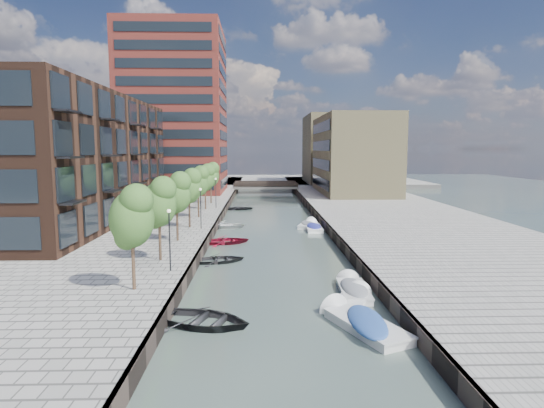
{
  "coord_description": "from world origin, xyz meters",
  "views": [
    {
      "loc": [
        -1.26,
        -21.59,
        9.03
      ],
      "look_at": [
        0.0,
        23.95,
        3.5
      ],
      "focal_mm": 30.0,
      "sensor_mm": 36.0,
      "label": 1
    }
  ],
  "objects_px": {
    "tree_4": "(198,181)",
    "motorboat_1": "(353,289)",
    "sloop_1": "(204,325)",
    "sloop_2": "(226,243)",
    "tree_1": "(159,201)",
    "sloop_3": "(224,228)",
    "tree_2": "(176,192)",
    "tree_0": "(132,215)",
    "motorboat_3": "(313,228)",
    "tree_3": "(189,186)",
    "car": "(331,192)",
    "tree_6": "(211,174)",
    "motorboat_4": "(308,225)",
    "sloop_4": "(240,210)",
    "bridge": "(266,186)",
    "motorboat_0": "(360,323)",
    "tree_5": "(205,177)",
    "sloop_0": "(219,262)",
    "motorboat_2": "(353,301)"
  },
  "relations": [
    {
      "from": "tree_5",
      "to": "sloop_3",
      "type": "height_order",
      "value": "tree_5"
    },
    {
      "from": "motorboat_4",
      "to": "sloop_4",
      "type": "bearing_deg",
      "value": 120.25
    },
    {
      "from": "tree_4",
      "to": "motorboat_1",
      "type": "height_order",
      "value": "tree_4"
    },
    {
      "from": "motorboat_1",
      "to": "tree_4",
      "type": "bearing_deg",
      "value": 116.97
    },
    {
      "from": "tree_0",
      "to": "tree_4",
      "type": "distance_m",
      "value": 28.0
    },
    {
      "from": "tree_4",
      "to": "motorboat_0",
      "type": "height_order",
      "value": "tree_4"
    },
    {
      "from": "tree_6",
      "to": "motorboat_4",
      "type": "distance_m",
      "value": 20.45
    },
    {
      "from": "sloop_3",
      "to": "motorboat_0",
      "type": "height_order",
      "value": "motorboat_0"
    },
    {
      "from": "tree_3",
      "to": "tree_2",
      "type": "bearing_deg",
      "value": -90.0
    },
    {
      "from": "tree_3",
      "to": "bridge",
      "type": "bearing_deg",
      "value": 79.75
    },
    {
      "from": "bridge",
      "to": "tree_2",
      "type": "distance_m",
      "value": 54.81
    },
    {
      "from": "tree_4",
      "to": "tree_5",
      "type": "xyz_separation_m",
      "value": [
        0.0,
        7.0,
        0.0
      ]
    },
    {
      "from": "tree_3",
      "to": "sloop_3",
      "type": "relative_size",
      "value": 1.21
    },
    {
      "from": "sloop_2",
      "to": "motorboat_1",
      "type": "xyz_separation_m",
      "value": [
        9.12,
        -15.26,
        0.2
      ]
    },
    {
      "from": "sloop_2",
      "to": "motorboat_3",
      "type": "bearing_deg",
      "value": -64.08
    },
    {
      "from": "motorboat_0",
      "to": "motorboat_1",
      "type": "height_order",
      "value": "motorboat_0"
    },
    {
      "from": "sloop_1",
      "to": "car",
      "type": "distance_m",
      "value": 58.68
    },
    {
      "from": "sloop_0",
      "to": "motorboat_4",
      "type": "height_order",
      "value": "motorboat_4"
    },
    {
      "from": "bridge",
      "to": "tree_0",
      "type": "distance_m",
      "value": 68.64
    },
    {
      "from": "sloop_1",
      "to": "tree_1",
      "type": "bearing_deg",
      "value": 43.32
    },
    {
      "from": "bridge",
      "to": "tree_0",
      "type": "xyz_separation_m",
      "value": [
        -8.5,
        -68.0,
        3.92
      ]
    },
    {
      "from": "tree_6",
      "to": "sloop_1",
      "type": "bearing_deg",
      "value": -84.51
    },
    {
      "from": "tree_3",
      "to": "tree_0",
      "type": "bearing_deg",
      "value": -90.0
    },
    {
      "from": "tree_1",
      "to": "sloop_3",
      "type": "bearing_deg",
      "value": 80.84
    },
    {
      "from": "tree_4",
      "to": "tree_2",
      "type": "bearing_deg",
      "value": -90.0
    },
    {
      "from": "motorboat_1",
      "to": "car",
      "type": "distance_m",
      "value": 51.84
    },
    {
      "from": "tree_3",
      "to": "tree_1",
      "type": "bearing_deg",
      "value": -90.0
    },
    {
      "from": "tree_1",
      "to": "sloop_2",
      "type": "xyz_separation_m",
      "value": [
        4.01,
        10.46,
        -5.31
      ]
    },
    {
      "from": "sloop_2",
      "to": "tree_4",
      "type": "bearing_deg",
      "value": 8.11
    },
    {
      "from": "tree_3",
      "to": "car",
      "type": "height_order",
      "value": "tree_3"
    },
    {
      "from": "tree_0",
      "to": "sloop_1",
      "type": "bearing_deg",
      "value": -34.75
    },
    {
      "from": "tree_4",
      "to": "sloop_1",
      "type": "bearing_deg",
      "value": -82.06
    },
    {
      "from": "tree_4",
      "to": "sloop_1",
      "type": "distance_m",
      "value": 31.75
    },
    {
      "from": "tree_0",
      "to": "tree_6",
      "type": "height_order",
      "value": "same"
    },
    {
      "from": "sloop_4",
      "to": "motorboat_4",
      "type": "bearing_deg",
      "value": -155.0
    },
    {
      "from": "tree_0",
      "to": "motorboat_3",
      "type": "relative_size",
      "value": 1.21
    },
    {
      "from": "tree_6",
      "to": "sloop_0",
      "type": "xyz_separation_m",
      "value": [
        4.0,
        -31.82,
        -5.31
      ]
    },
    {
      "from": "tree_6",
      "to": "sloop_4",
      "type": "height_order",
      "value": "tree_6"
    },
    {
      "from": "motorboat_3",
      "to": "car",
      "type": "distance_m",
      "value": 29.44
    },
    {
      "from": "sloop_1",
      "to": "sloop_2",
      "type": "xyz_separation_m",
      "value": [
        -0.31,
        20.46,
        0.0
      ]
    },
    {
      "from": "sloop_2",
      "to": "tree_5",
      "type": "bearing_deg",
      "value": 0.16
    },
    {
      "from": "sloop_3",
      "to": "sloop_4",
      "type": "height_order",
      "value": "sloop_3"
    },
    {
      "from": "tree_5",
      "to": "car",
      "type": "relative_size",
      "value": 1.76
    },
    {
      "from": "sloop_0",
      "to": "sloop_1",
      "type": "height_order",
      "value": "sloop_1"
    },
    {
      "from": "bridge",
      "to": "tree_1",
      "type": "bearing_deg",
      "value": -97.93
    },
    {
      "from": "tree_1",
      "to": "sloop_0",
      "type": "bearing_deg",
      "value": 38.47
    },
    {
      "from": "sloop_2",
      "to": "sloop_4",
      "type": "bearing_deg",
      "value": -13.25
    },
    {
      "from": "tree_4",
      "to": "motorboat_1",
      "type": "distance_m",
      "value": 29.4
    },
    {
      "from": "tree_0",
      "to": "tree_3",
      "type": "distance_m",
      "value": 21.0
    },
    {
      "from": "motorboat_2",
      "to": "bridge",
      "type": "bearing_deg",
      "value": 93.59
    }
  ]
}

